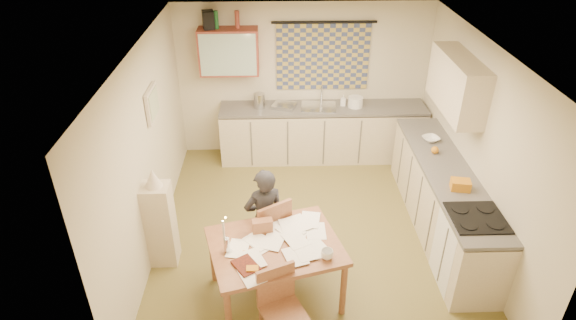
{
  "coord_description": "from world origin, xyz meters",
  "views": [
    {
      "loc": [
        -0.47,
        -5.06,
        4.11
      ],
      "look_at": [
        -0.31,
        0.2,
        0.98
      ],
      "focal_mm": 30.0,
      "sensor_mm": 36.0,
      "label": 1
    }
  ],
  "objects_px": {
    "dining_table": "(275,270)",
    "person": "(265,219)",
    "counter_right": "(442,200)",
    "stove": "(469,250)",
    "chair_far": "(268,243)",
    "shelf_stand": "(161,224)",
    "counter_back": "(322,133)"
  },
  "relations": [
    {
      "from": "counter_back",
      "to": "shelf_stand",
      "type": "height_order",
      "value": "shelf_stand"
    },
    {
      "from": "person",
      "to": "stove",
      "type": "bearing_deg",
      "value": 151.38
    },
    {
      "from": "stove",
      "to": "shelf_stand",
      "type": "distance_m",
      "value": 3.57
    },
    {
      "from": "counter_back",
      "to": "chair_far",
      "type": "xyz_separation_m",
      "value": [
        -0.89,
        -2.54,
        -0.15
      ]
    },
    {
      "from": "counter_back",
      "to": "shelf_stand",
      "type": "xyz_separation_m",
      "value": [
        -2.15,
        -2.46,
        0.09
      ]
    },
    {
      "from": "person",
      "to": "chair_far",
      "type": "bearing_deg",
      "value": 151.36
    },
    {
      "from": "stove",
      "to": "dining_table",
      "type": "xyz_separation_m",
      "value": [
        -2.19,
        -0.16,
        -0.09
      ]
    },
    {
      "from": "chair_far",
      "to": "shelf_stand",
      "type": "height_order",
      "value": "shelf_stand"
    },
    {
      "from": "person",
      "to": "shelf_stand",
      "type": "height_order",
      "value": "person"
    },
    {
      "from": "counter_right",
      "to": "stove",
      "type": "height_order",
      "value": "stove"
    },
    {
      "from": "counter_back",
      "to": "counter_right",
      "type": "height_order",
      "value": "same"
    },
    {
      "from": "counter_right",
      "to": "dining_table",
      "type": "xyz_separation_m",
      "value": [
        -2.19,
        -1.16,
        -0.07
      ]
    },
    {
      "from": "chair_far",
      "to": "person",
      "type": "relative_size",
      "value": 0.73
    },
    {
      "from": "counter_back",
      "to": "stove",
      "type": "bearing_deg",
      "value": -64.62
    },
    {
      "from": "stove",
      "to": "chair_far",
      "type": "height_order",
      "value": "chair_far"
    },
    {
      "from": "chair_far",
      "to": "person",
      "type": "distance_m",
      "value": 0.36
    },
    {
      "from": "person",
      "to": "shelf_stand",
      "type": "xyz_separation_m",
      "value": [
        -1.23,
        0.07,
        -0.12
      ]
    },
    {
      "from": "dining_table",
      "to": "stove",
      "type": "bearing_deg",
      "value": -11.28
    },
    {
      "from": "counter_right",
      "to": "chair_far",
      "type": "bearing_deg",
      "value": -165.23
    },
    {
      "from": "counter_back",
      "to": "stove",
      "type": "relative_size",
      "value": 3.52
    },
    {
      "from": "chair_far",
      "to": "shelf_stand",
      "type": "xyz_separation_m",
      "value": [
        -1.26,
        0.08,
        0.25
      ]
    },
    {
      "from": "dining_table",
      "to": "shelf_stand",
      "type": "bearing_deg",
      "value": 139.3
    },
    {
      "from": "counter_back",
      "to": "counter_right",
      "type": "distance_m",
      "value": 2.39
    },
    {
      "from": "chair_far",
      "to": "stove",
      "type": "bearing_deg",
      "value": 138.35
    },
    {
      "from": "dining_table",
      "to": "shelf_stand",
      "type": "xyz_separation_m",
      "value": [
        -1.35,
        0.63,
        0.17
      ]
    },
    {
      "from": "chair_far",
      "to": "shelf_stand",
      "type": "distance_m",
      "value": 1.29
    },
    {
      "from": "counter_back",
      "to": "person",
      "type": "relative_size",
      "value": 2.49
    },
    {
      "from": "counter_back",
      "to": "chair_far",
      "type": "bearing_deg",
      "value": -109.27
    },
    {
      "from": "counter_right",
      "to": "person",
      "type": "bearing_deg",
      "value": -165.51
    },
    {
      "from": "counter_back",
      "to": "person",
      "type": "distance_m",
      "value": 2.7
    },
    {
      "from": "dining_table",
      "to": "person",
      "type": "bearing_deg",
      "value": 86.44
    },
    {
      "from": "shelf_stand",
      "to": "stove",
      "type": "bearing_deg",
      "value": -7.58
    }
  ]
}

